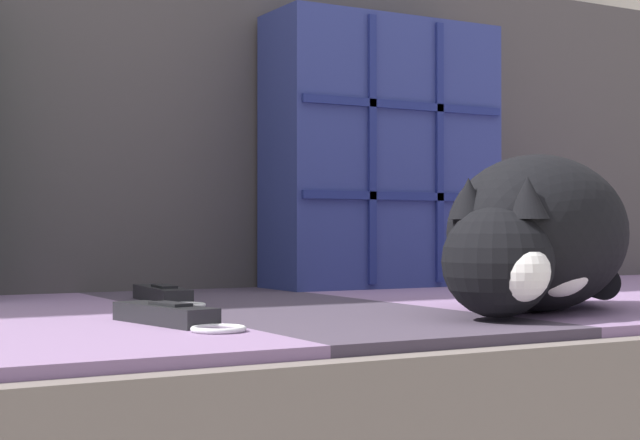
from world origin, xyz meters
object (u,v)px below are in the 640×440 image
object	(u,v)px
game_remote_near	(163,295)
game_remote_far	(169,315)
throw_pillow_quilted	(382,154)
sleeping_cat	(536,238)

from	to	relation	value
game_remote_near	game_remote_far	xyz separation A→B (m)	(-0.09, -0.27, -0.00)
throw_pillow_quilted	game_remote_near	distance (m)	0.48
sleeping_cat	game_remote_near	world-z (taller)	sleeping_cat
throw_pillow_quilted	game_remote_near	xyz separation A→B (m)	(-0.41, -0.15, -0.20)
sleeping_cat	throw_pillow_quilted	bearing A→B (deg)	76.21
sleeping_cat	game_remote_near	size ratio (longest dim) A/B	1.74
throw_pillow_quilted	game_remote_near	size ratio (longest dim) A/B	2.03
throw_pillow_quilted	game_remote_far	size ratio (longest dim) A/B	2.20
throw_pillow_quilted	game_remote_far	distance (m)	0.69
throw_pillow_quilted	sleeping_cat	size ratio (longest dim) A/B	1.17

